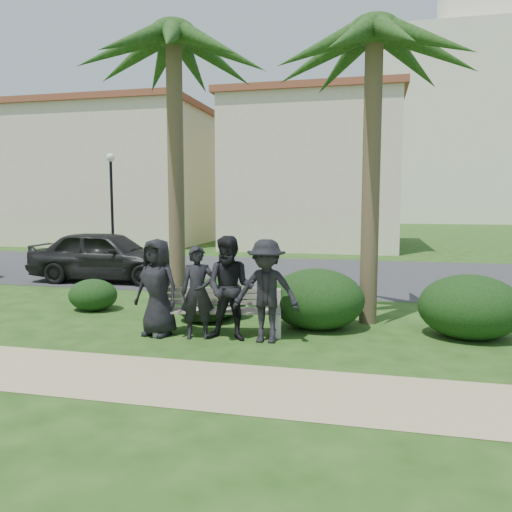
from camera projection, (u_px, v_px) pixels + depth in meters
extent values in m
plane|color=#1F3E11|center=(248.00, 344.00, 7.90)|extent=(160.00, 160.00, 0.00)
cube|color=tan|center=(212.00, 384.00, 6.15)|extent=(30.00, 1.60, 0.01)
cube|color=#2D2D30|center=(310.00, 274.00, 15.64)|extent=(160.00, 8.00, 0.01)
cube|color=beige|center=(117.00, 179.00, 27.65)|extent=(10.00, 8.00, 7.00)
cube|color=brown|center=(115.00, 112.00, 27.26)|extent=(10.40, 8.40, 0.30)
cube|color=beige|center=(315.00, 177.00, 25.17)|extent=(8.00, 8.00, 7.00)
cube|color=brown|center=(316.00, 103.00, 24.77)|extent=(8.40, 8.40, 0.30)
cube|color=#F3E7CB|center=(484.00, 134.00, 56.89)|extent=(26.00, 18.00, 20.00)
cylinder|color=black|center=(112.00, 207.00, 21.33)|extent=(0.12, 0.12, 4.00)
sphere|color=white|center=(110.00, 157.00, 21.10)|extent=(0.36, 0.36, 0.36)
cube|color=gray|center=(218.00, 311.00, 8.42)|extent=(2.18, 0.87, 0.04)
cube|color=gray|center=(222.00, 296.00, 8.60)|extent=(2.09, 0.43, 0.25)
cube|color=beige|center=(164.00, 320.00, 8.67)|extent=(0.23, 0.50, 0.39)
cube|color=beige|center=(276.00, 326.00, 8.22)|extent=(0.23, 0.50, 0.39)
imported|color=black|center=(157.00, 287.00, 8.34)|extent=(0.89, 0.67, 1.63)
imported|color=black|center=(198.00, 292.00, 8.16)|extent=(0.64, 0.51, 1.53)
imported|color=black|center=(230.00, 288.00, 8.04)|extent=(0.83, 0.65, 1.70)
imported|color=black|center=(266.00, 291.00, 7.93)|extent=(1.08, 0.64, 1.65)
ellipsoid|color=black|center=(93.00, 294.00, 10.35)|extent=(1.03, 0.85, 0.67)
ellipsoid|color=black|center=(204.00, 302.00, 9.35)|extent=(1.11, 0.92, 0.73)
ellipsoid|color=black|center=(217.00, 297.00, 9.72)|extent=(1.22, 1.01, 0.80)
ellipsoid|color=black|center=(317.00, 297.00, 8.87)|extent=(1.68, 1.39, 1.10)
ellipsoid|color=black|center=(470.00, 305.00, 8.24)|extent=(1.66, 1.37, 1.09)
cylinder|color=brown|center=(176.00, 176.00, 9.94)|extent=(0.32, 0.32, 5.49)
cylinder|color=brown|center=(371.00, 181.00, 9.02)|extent=(0.32, 0.32, 5.24)
imported|color=black|center=(107.00, 256.00, 14.09)|extent=(4.35, 1.97, 1.45)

